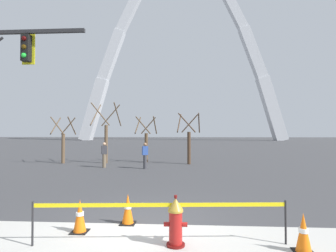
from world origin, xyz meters
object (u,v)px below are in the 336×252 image
fire_hydrant (176,222)px  traffic_cone_mid_sidewalk (80,216)px  pedestrian_walking_left (145,155)px  pedestrian_standing_center (104,155)px  traffic_cone_by_hydrant (303,233)px  traffic_cone_curb_edge (128,209)px  monument_arch (181,58)px

fire_hydrant → traffic_cone_mid_sidewalk: (-2.15, 0.57, -0.11)m
pedestrian_walking_left → pedestrian_standing_center: (-2.68, 0.43, 0.00)m
traffic_cone_by_hydrant → pedestrian_walking_left: pedestrian_walking_left is taller
traffic_cone_by_hydrant → traffic_cone_curb_edge: 3.80m
traffic_cone_curb_edge → monument_arch: (0.43, 69.38, 23.23)m
fire_hydrant → traffic_cone_curb_edge: size_ratio=1.36×
traffic_cone_by_hydrant → fire_hydrant: bearing=176.0°
fire_hydrant → traffic_cone_by_hydrant: bearing=-4.0°
fire_hydrant → pedestrian_standing_center: 12.44m
fire_hydrant → pedestrian_walking_left: bearing=101.5°
traffic_cone_curb_edge → pedestrian_standing_center: bearing=109.9°
traffic_cone_curb_edge → monument_arch: 73.16m
fire_hydrant → pedestrian_walking_left: size_ratio=0.62×
traffic_cone_by_hydrant → traffic_cone_mid_sidewalk: same height
fire_hydrant → pedestrian_standing_center: (-4.91, 11.43, 0.35)m
traffic_cone_curb_edge → monument_arch: monument_arch is taller
traffic_cone_mid_sidewalk → pedestrian_walking_left: 10.44m
traffic_cone_mid_sidewalk → pedestrian_standing_center: 11.22m
monument_arch → pedestrian_walking_left: bearing=-91.4°
traffic_cone_mid_sidewalk → traffic_cone_curb_edge: (0.95, 0.60, 0.00)m
fire_hydrant → monument_arch: size_ratio=0.02×
traffic_cone_curb_edge → pedestrian_standing_center: 10.92m
pedestrian_standing_center → pedestrian_walking_left: bearing=-9.1°
traffic_cone_by_hydrant → pedestrian_standing_center: size_ratio=0.46×
fire_hydrant → traffic_cone_by_hydrant: 2.37m
fire_hydrant → traffic_cone_curb_edge: (-1.20, 1.17, -0.11)m
traffic_cone_mid_sidewalk → traffic_cone_curb_edge: size_ratio=1.00×
fire_hydrant → monument_arch: (-0.77, 70.55, 23.12)m
traffic_cone_by_hydrant → pedestrian_walking_left: (-4.60, 11.16, 0.46)m
fire_hydrant → traffic_cone_curb_edge: fire_hydrant is taller
pedestrian_walking_left → pedestrian_standing_center: same height
traffic_cone_by_hydrant → traffic_cone_mid_sidewalk: size_ratio=1.00×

